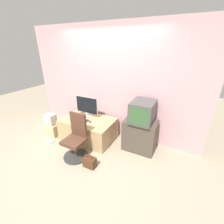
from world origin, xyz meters
TOP-DOWN VIEW (x-y plane):
  - ground_plane at (0.00, 0.00)m, footprint 12.00×12.00m
  - wall_back at (0.00, 1.32)m, footprint 4.40×0.05m
  - desk at (-0.31, 0.81)m, footprint 1.25×0.81m
  - side_stand at (0.94, 0.95)m, footprint 0.68×0.45m
  - main_monitor at (-0.43, 0.97)m, footprint 0.61×0.20m
  - keyboard at (-0.43, 0.72)m, footprint 0.37×0.12m
  - mouse at (-0.18, 0.71)m, footprint 0.06×0.04m
  - crt_tv at (0.96, 0.95)m, footprint 0.45×0.54m
  - office_chair at (-0.14, 0.15)m, footprint 0.50×0.50m
  - cardboard_box_lower at (-1.20, 0.48)m, footprint 0.30×0.22m
  - cardboard_box_upper at (-1.20, 0.48)m, footprint 0.22×0.20m
  - handbag at (0.28, -0.01)m, footprint 0.24×0.14m
  - book at (-1.07, 0.23)m, footprint 0.20×0.14m

SIDE VIEW (x-z plane):
  - ground_plane at x=0.00m, z-range 0.00..0.00m
  - book at x=-1.07m, z-range 0.00..0.02m
  - handbag at x=0.28m, z-range -0.04..0.25m
  - cardboard_box_lower at x=-1.20m, z-range 0.00..0.31m
  - desk at x=-0.31m, z-range 0.00..0.51m
  - side_stand at x=0.94m, z-range 0.00..0.69m
  - office_chair at x=-0.14m, z-range -0.09..0.84m
  - cardboard_box_upper at x=-1.20m, z-range 0.31..0.59m
  - keyboard at x=-0.43m, z-range 0.51..0.52m
  - mouse at x=-0.18m, z-range 0.51..0.54m
  - main_monitor at x=-0.43m, z-range 0.52..1.02m
  - crt_tv at x=0.96m, z-range 0.69..1.13m
  - wall_back at x=0.00m, z-range 0.00..2.60m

